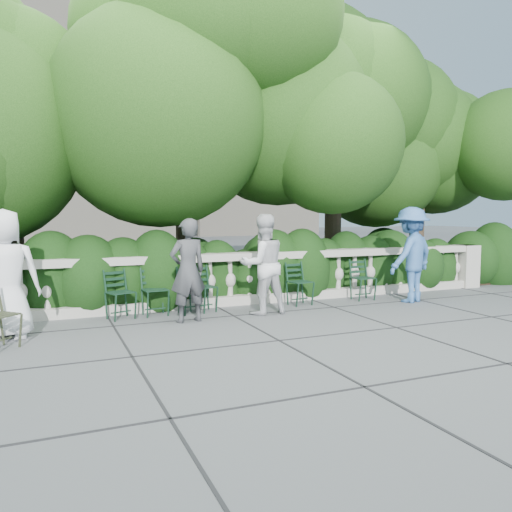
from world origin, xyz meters
name	(u,v)px	position (x,y,z in m)	size (l,w,h in m)	color
ground	(280,323)	(0.00, 0.00, 0.00)	(90.00, 90.00, 0.00)	#4E4F55
balustrade	(240,279)	(0.00, 1.80, 0.49)	(12.00, 0.44, 1.00)	#9E998E
shrub_hedge	(220,295)	(0.00, 3.00, 0.00)	(15.00, 2.60, 1.70)	black
tree_canopy	(246,112)	(0.69, 3.19, 3.96)	(15.04, 6.52, 6.78)	#3F3023
chair_a	(158,317)	(-1.72, 1.22, 0.00)	(0.44, 0.48, 0.84)	black
chair_b	(195,315)	(-1.09, 1.15, 0.00)	(0.44, 0.48, 0.84)	black
chair_c	(125,320)	(-2.27, 1.17, 0.00)	(0.44, 0.48, 0.84)	black
chair_d	(207,313)	(-0.85, 1.20, 0.00)	(0.44, 0.48, 0.84)	black
chair_e	(367,301)	(2.46, 1.12, 0.00)	(0.44, 0.48, 0.84)	black
chair_f	(304,306)	(1.04, 1.11, 0.00)	(0.44, 0.48, 0.84)	black
chair_weathered	(8,351)	(-3.92, -0.08, 0.00)	(0.44, 0.48, 0.84)	black
person_businessman	(6,274)	(-3.96, 0.63, 0.91)	(0.89, 0.58, 1.82)	white
person_woman_grey	(188,270)	(-1.34, 0.67, 0.84)	(0.61, 0.40, 1.68)	#3A3B3F
person_casual_man	(263,264)	(0.04, 0.79, 0.87)	(0.85, 0.66, 1.74)	silver
person_older_blue	(411,255)	(3.21, 0.72, 0.94)	(1.21, 0.70, 1.88)	#3562A1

